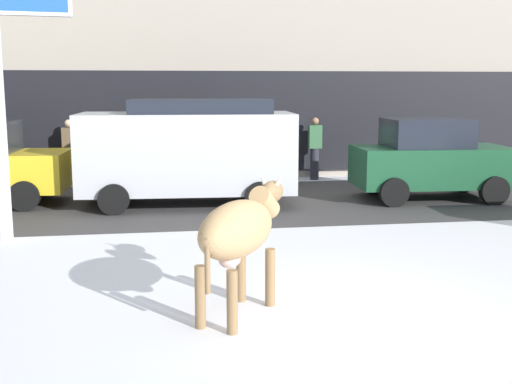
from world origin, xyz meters
TOP-DOWN VIEW (x-y plane):
  - ground_plane at (0.00, 0.00)m, footprint 120.00×120.00m
  - road_strip at (0.00, 7.65)m, footprint 60.00×5.60m
  - cow_tan at (-1.03, 0.49)m, footprint 1.41×1.80m
  - car_silver_van at (-1.24, 7.46)m, footprint 4.70×2.32m
  - car_darkgreen_hatchback at (4.29, 7.34)m, footprint 3.59×2.08m
  - pedestrian_near_billboard at (2.43, 10.77)m, footprint 0.36×0.24m
  - pedestrian_by_cars at (-4.17, 10.77)m, footprint 0.36×0.24m

SIDE VIEW (x-z plane):
  - ground_plane at x=0.00m, z-range 0.00..0.00m
  - road_strip at x=0.00m, z-range 0.00..0.01m
  - pedestrian_near_billboard at x=2.43m, z-range 0.01..1.74m
  - pedestrian_by_cars at x=-4.17m, z-range 0.01..1.74m
  - car_darkgreen_hatchback at x=4.29m, z-range 0.00..1.86m
  - cow_tan at x=-1.03m, z-range 0.22..1.76m
  - car_silver_van at x=-1.24m, z-range 0.08..2.40m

